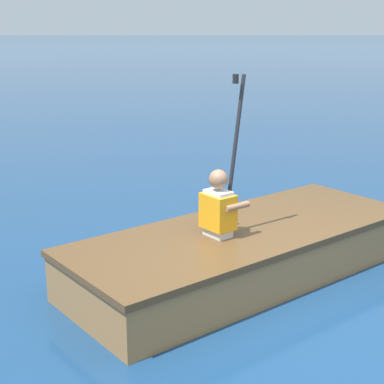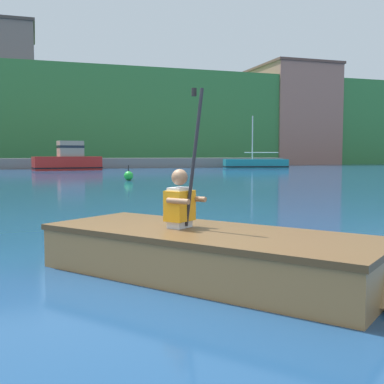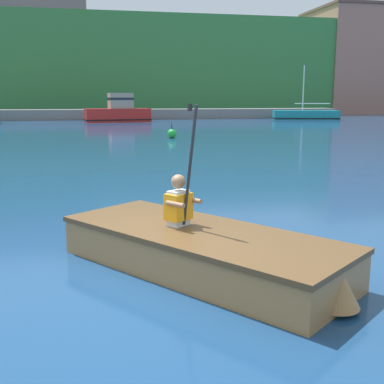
% 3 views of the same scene
% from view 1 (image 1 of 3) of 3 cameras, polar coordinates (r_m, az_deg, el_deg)
% --- Properties ---
extents(ground_plane, '(300.00, 300.00, 0.00)m').
position_cam_1_polar(ground_plane, '(4.91, 10.30, -12.19)').
color(ground_plane, navy).
extents(rowboat_foreground, '(3.16, 3.56, 0.47)m').
position_cam_1_polar(rowboat_foreground, '(5.62, 5.57, -5.34)').
color(rowboat_foreground, '#A3703D').
rests_on(rowboat_foreground, ground).
extents(person_paddler, '(0.45, 0.45, 1.42)m').
position_cam_1_polar(person_paddler, '(5.21, 2.64, -1.29)').
color(person_paddler, silver).
rests_on(person_paddler, rowboat_foreground).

